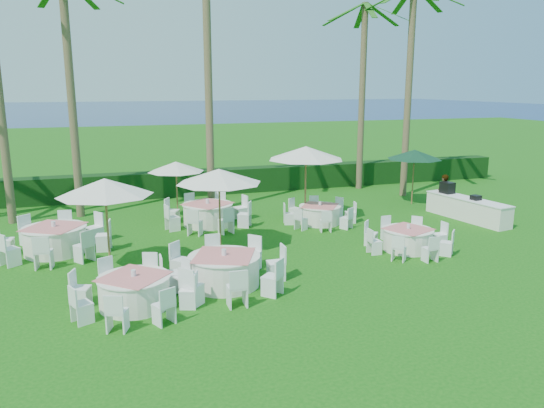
{
  "coord_description": "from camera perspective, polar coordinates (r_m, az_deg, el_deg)",
  "views": [
    {
      "loc": [
        -4.29,
        -13.42,
        5.24
      ],
      "look_at": [
        1.16,
        3.27,
        1.3
      ],
      "focal_mm": 35.0,
      "sensor_mm": 36.0,
      "label": 1
    }
  ],
  "objects": [
    {
      "name": "banquet_table_c",
      "position": [
        17.77,
        14.4,
        -3.65
      ],
      "size": [
        2.82,
        2.82,
        0.87
      ],
      "color": "white",
      "rests_on": "ground"
    },
    {
      "name": "banquet_table_b",
      "position": [
        14.28,
        -5.15,
        -7.03
      ],
      "size": [
        3.35,
        3.35,
        1.01
      ],
      "color": "white",
      "rests_on": "ground"
    },
    {
      "name": "palm_c",
      "position": [
        22.29,
        -6.92,
        15.26
      ],
      "size": [
        4.36,
        4.27,
        11.61
      ],
      "color": "brown",
      "rests_on": "ground"
    },
    {
      "name": "palm_d",
      "position": [
        27.5,
        9.69,
        12.08
      ],
      "size": [
        4.33,
        4.3,
        9.18
      ],
      "color": "brown",
      "rests_on": "ground"
    },
    {
      "name": "umbrella_b",
      "position": [
        16.82,
        -5.73,
        2.99
      ],
      "size": [
        2.74,
        2.74,
        2.67
      ],
      "color": "brown",
      "rests_on": "ground"
    },
    {
      "name": "umbrella_d",
      "position": [
        20.58,
        3.66,
        5.5
      ],
      "size": [
        2.98,
        2.98,
        2.95
      ],
      "color": "brown",
      "rests_on": "ground"
    },
    {
      "name": "hedge",
      "position": [
        26.2,
        -8.38,
        2.31
      ],
      "size": [
        34.0,
        1.0,
        1.2
      ],
      "primitive_type": "cube",
      "color": "black",
      "rests_on": "ground"
    },
    {
      "name": "buffet_table",
      "position": [
        22.47,
        20.19,
        -0.4
      ],
      "size": [
        1.42,
        3.85,
        1.34
      ],
      "color": "white",
      "rests_on": "ground"
    },
    {
      "name": "banquet_table_a",
      "position": [
        13.36,
        -14.57,
        -9.0
      ],
      "size": [
        2.99,
        2.99,
        0.93
      ],
      "color": "white",
      "rests_on": "ground"
    },
    {
      "name": "banquet_table_e",
      "position": [
        20.42,
        -6.92,
        -1.03
      ],
      "size": [
        3.35,
        3.35,
        1.01
      ],
      "color": "white",
      "rests_on": "ground"
    },
    {
      "name": "staff_person",
      "position": [
        23.45,
        17.92,
        1.11
      ],
      "size": [
        0.67,
        0.55,
        1.6
      ],
      "primitive_type": "imported",
      "rotation": [
        0.0,
        0.0,
        3.46
      ],
      "color": "gray",
      "rests_on": "ground"
    },
    {
      "name": "ground",
      "position": [
        15.04,
        -0.33,
        -7.75
      ],
      "size": [
        120.0,
        120.0,
        0.0
      ],
      "primitive_type": "plane",
      "color": "#0F520E",
      "rests_on": "ground"
    },
    {
      "name": "umbrella_a",
      "position": [
        15.3,
        -17.55,
        1.75
      ],
      "size": [
        2.64,
        2.64,
        2.75
      ],
      "color": "brown",
      "rests_on": "ground"
    },
    {
      "name": "ocean",
      "position": [
        115.62,
        -16.17,
        9.55
      ],
      "size": [
        260.0,
        260.0,
        0.0
      ],
      "primitive_type": "plane",
      "color": "#071C47",
      "rests_on": "ground"
    },
    {
      "name": "palm_e",
      "position": [
        26.1,
        14.5,
        12.36
      ],
      "size": [
        4.18,
        4.39,
        9.65
      ],
      "color": "brown",
      "rests_on": "ground"
    },
    {
      "name": "palm_b",
      "position": [
        22.48,
        -20.84,
        11.52
      ],
      "size": [
        4.41,
        4.07,
        9.3
      ],
      "color": "brown",
      "rests_on": "ground"
    },
    {
      "name": "umbrella_c",
      "position": [
        21.25,
        -10.3,
        3.96
      ],
      "size": [
        2.23,
        2.23,
        2.31
      ],
      "color": "brown",
      "rests_on": "ground"
    },
    {
      "name": "banquet_table_d",
      "position": [
        18.27,
        -22.32,
        -3.5
      ],
      "size": [
        3.48,
        3.48,
        1.04
      ],
      "color": "white",
      "rests_on": "ground"
    },
    {
      "name": "banquet_table_f",
      "position": [
        20.59,
        5.16,
        -1.07
      ],
      "size": [
        2.81,
        2.81,
        0.86
      ],
      "color": "white",
      "rests_on": "ground"
    },
    {
      "name": "umbrella_green",
      "position": [
        24.39,
        15.07,
        5.17
      ],
      "size": [
        2.41,
        2.41,
        2.46
      ],
      "color": "brown",
      "rests_on": "ground"
    }
  ]
}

